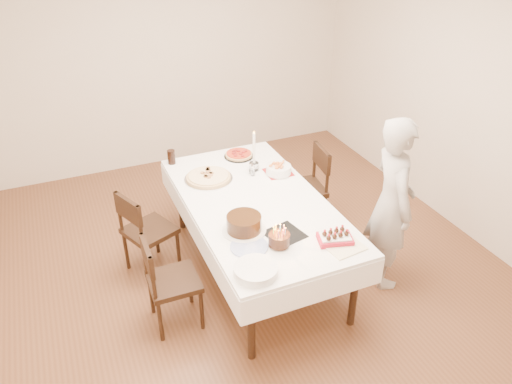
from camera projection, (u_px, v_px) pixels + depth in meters
name	position (u px, v px, depth m)	size (l,w,h in m)	color
floor	(253.00, 268.00, 4.70)	(5.00, 5.00, 0.00)	brown
wall_back	(172.00, 57.00, 5.98)	(4.50, 0.04, 2.70)	beige
wall_front	(490.00, 372.00, 2.04)	(4.50, 0.04, 2.70)	beige
wall_right	(469.00, 98.00, 4.77)	(0.04, 5.00, 2.70)	beige
dining_table	(256.00, 236.00, 4.50)	(1.14, 2.14, 0.75)	white
chair_right_savory	(303.00, 189.00, 5.10)	(0.45, 0.45, 0.88)	black
chair_left_savory	(150.00, 231.00, 4.49)	(0.44, 0.44, 0.85)	black
chair_left_dessert	(174.00, 281.00, 3.92)	(0.42, 0.42, 0.83)	black
person	(391.00, 204.00, 4.21)	(0.57, 0.37, 1.56)	#ADA7A3
pizza_white	(208.00, 177.00, 4.63)	(0.45, 0.45, 0.04)	beige
pizza_pepperoni	(239.00, 155.00, 5.03)	(0.30, 0.30, 0.04)	red
red_placemat	(278.00, 172.00, 4.75)	(0.24, 0.24, 0.01)	#B21E1E
pasta_bowl	(279.00, 169.00, 4.71)	(0.24, 0.24, 0.08)	white
taper_candle	(254.00, 151.00, 4.69)	(0.09, 0.09, 0.41)	white
shaker_pair	(253.00, 171.00, 4.67)	(0.09, 0.09, 0.10)	white
cola_glass	(171.00, 157.00, 4.87)	(0.08, 0.08, 0.14)	black
layer_cake	(244.00, 224.00, 3.89)	(0.35, 0.35, 0.14)	black
cake_board	(285.00, 235.00, 3.88)	(0.27, 0.27, 0.01)	black
birthday_cake	(279.00, 236.00, 3.72)	(0.16, 0.16, 0.16)	black
strawberry_box	(335.00, 238.00, 3.79)	(0.26, 0.17, 0.07)	#A31226
box_lid	(346.00, 249.00, 3.73)	(0.27, 0.18, 0.02)	beige
plate_stack	(256.00, 270.00, 3.47)	(0.31, 0.31, 0.06)	white
china_plate	(249.00, 246.00, 3.74)	(0.29, 0.29, 0.01)	white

